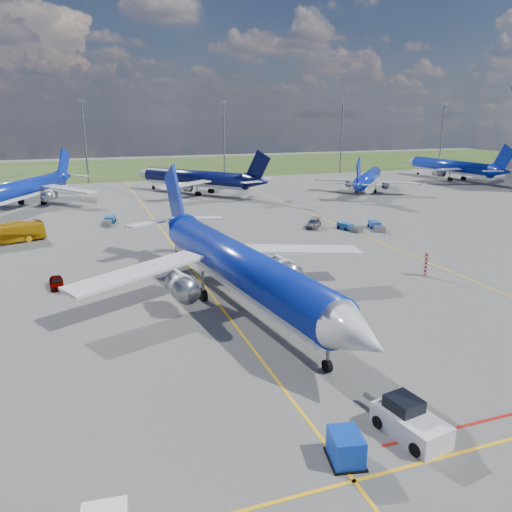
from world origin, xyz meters
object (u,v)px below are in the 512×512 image
object	(u,v)px
bg_jet_nnw	(25,207)
baggage_tug_c	(109,221)
warning_post	(426,264)
service_car_c	(313,223)
baggage_tug_w	(349,227)
bg_jet_ne	(367,191)
apron_bus	(5,233)
bg_jet_ene	(450,180)
baggage_tug_e	(376,226)
service_car_b	(194,250)
main_airliner	(240,305)
uld_container	(346,447)
service_car_a	(57,282)
bg_jet_n	(196,194)
pushback_tug	(409,421)

from	to	relation	value
bg_jet_nnw	baggage_tug_c	distance (m)	28.27
warning_post	service_car_c	xyz separation A→B (m)	(-1.12, 28.61, -0.77)
bg_jet_nnw	service_car_c	distance (m)	61.88
bg_jet_nnw	baggage_tug_w	distance (m)	67.97
service_car_c	warning_post	bearing A→B (deg)	-50.81
bg_jet_ne	apron_bus	distance (m)	84.43
bg_jet_ene	service_car_c	world-z (taller)	bg_jet_ene
bg_jet_nnw	bg_jet_ne	xyz separation A→B (m)	(79.72, -4.90, 0.00)
baggage_tug_w	baggage_tug_e	size ratio (longest dim) A/B	0.93
service_car_b	main_airliner	bearing A→B (deg)	-152.36
uld_container	service_car_b	distance (m)	44.95
bg_jet_ne	service_car_a	world-z (taller)	bg_jet_ne
bg_jet_ene	baggage_tug_c	distance (m)	105.26
uld_container	service_car_b	xyz separation A→B (m)	(1.37, 44.93, -0.17)
bg_jet_nnw	bg_jet_ne	distance (m)	79.87
apron_bus	baggage_tug_w	xyz separation A→B (m)	(53.17, -9.30, -1.03)
apron_bus	baggage_tug_e	distance (m)	58.78
service_car_b	baggage_tug_w	distance (m)	28.53
bg_jet_ene	service_car_c	bearing A→B (deg)	30.44
baggage_tug_e	bg_jet_ne	bearing A→B (deg)	75.16
baggage_tug_c	service_car_b	bearing A→B (deg)	-54.65
bg_jet_n	pushback_tug	bearing A→B (deg)	45.40
apron_bus	main_airliner	bearing A→B (deg)	-162.44
pushback_tug	service_car_b	distance (m)	44.20
service_car_c	pushback_tug	bearing A→B (deg)	-73.07
baggage_tug_c	service_car_a	bearing A→B (deg)	-89.32
apron_bus	warning_post	bearing A→B (deg)	-142.42
uld_container	apron_bus	bearing A→B (deg)	123.17
uld_container	warning_post	bearing A→B (deg)	57.36
main_airliner	baggage_tug_e	xyz separation A→B (m)	(32.35, 25.60, 0.55)
bg_jet_n	pushback_tug	size ratio (longest dim) A/B	6.33
apron_bus	baggage_tug_e	world-z (taller)	apron_bus
main_airliner	baggage_tug_w	bearing A→B (deg)	36.07
bg_jet_n	pushback_tug	world-z (taller)	bg_jet_n
service_car_c	baggage_tug_w	size ratio (longest dim) A/B	1.00
warning_post	bg_jet_n	world-z (taller)	bg_jet_n
bg_jet_nnw	service_car_a	xyz separation A→B (m)	(7.87, -56.80, 0.63)
uld_container	service_car_a	xyz separation A→B (m)	(-16.17, 36.54, -0.22)
baggage_tug_w	baggage_tug_e	xyz separation A→B (m)	(4.71, -0.89, 0.04)
warning_post	uld_container	size ratio (longest dim) A/B	1.41
bg_jet_nnw	baggage_tug_w	size ratio (longest dim) A/B	8.28
bg_jet_n	service_car_c	distance (m)	45.64
service_car_c	baggage_tug_w	distance (m)	6.11
uld_container	service_car_b	world-z (taller)	uld_container
bg_jet_ene	warning_post	bearing A→B (deg)	44.44
warning_post	apron_bus	world-z (taller)	apron_bus
warning_post	main_airliner	distance (m)	24.15
bg_jet_ne	baggage_tug_e	bearing A→B (deg)	100.19
warning_post	bg_jet_ene	distance (m)	100.13
bg_jet_n	pushback_tug	distance (m)	98.93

